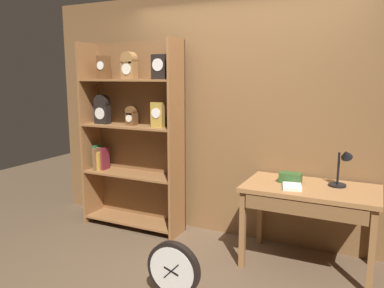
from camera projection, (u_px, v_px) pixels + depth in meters
name	position (u px, v px, depth m)	size (l,w,h in m)	color
back_wood_panel	(243.00, 118.00, 4.02)	(4.80, 0.05, 2.60)	brown
bookshelf	(131.00, 132.00, 4.31)	(1.18, 0.35, 2.11)	brown
workbench	(310.00, 197.00, 3.41)	(1.16, 0.68, 0.76)	#9E6B3D
desk_lamp	(342.00, 166.00, 3.36)	(0.20, 0.20, 0.37)	black
toolbox_small	(291.00, 178.00, 3.54)	(0.20, 0.12, 0.09)	#2D5123
open_repair_manual	(292.00, 187.00, 3.37)	(0.16, 0.22, 0.03)	silver
round_clock_large	(173.00, 271.00, 2.95)	(0.44, 0.11, 0.48)	black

